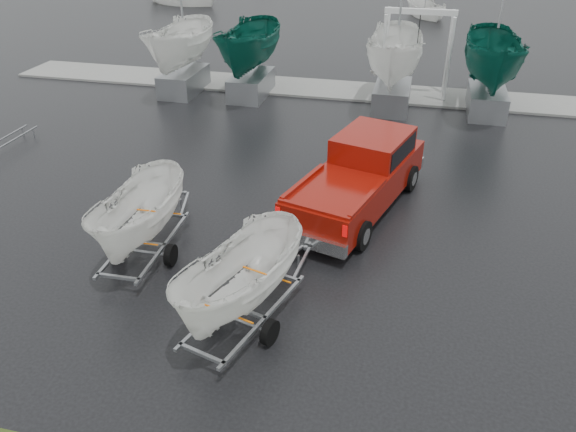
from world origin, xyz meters
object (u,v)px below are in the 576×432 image
at_px(pickup_truck, 362,172).
at_px(trailer_hitched, 240,229).
at_px(trailer_parked, 134,170).
at_px(boat_hoist, 418,41).

height_order(pickup_truck, trailer_hitched, trailer_hitched).
bearing_deg(trailer_parked, trailer_hitched, -32.73).
relative_size(pickup_truck, trailer_parked, 1.40).
distance_m(pickup_truck, trailer_hitched, 6.95).
bearing_deg(trailer_parked, boat_hoist, 66.57).
distance_m(trailer_hitched, boat_hoist, 18.41).
bearing_deg(trailer_hitched, boat_hoist, 96.69).
bearing_deg(trailer_parked, pickup_truck, 38.01).
height_order(trailer_parked, boat_hoist, trailer_parked).
height_order(pickup_truck, boat_hoist, boat_hoist).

